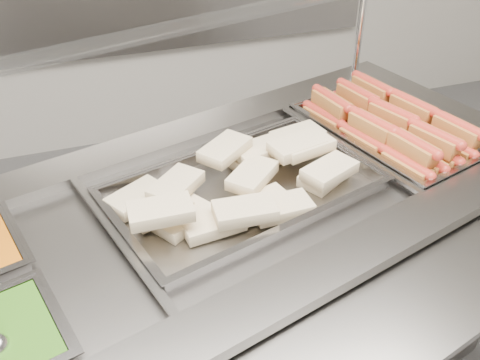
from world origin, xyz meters
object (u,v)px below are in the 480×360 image
object	(u,v)px
steam_counter	(227,310)
pan_hotdogs	(389,138)
sneeze_guard	(174,33)
pan_wraps	(243,194)

from	to	relation	value
steam_counter	pan_hotdogs	bearing A→B (deg)	15.54
sneeze_guard	pan_wraps	bearing A→B (deg)	-59.11
steam_counter	pan_wraps	xyz separation A→B (m)	(0.06, 0.02, 0.44)
steam_counter	pan_wraps	world-z (taller)	pan_wraps
pan_hotdogs	pan_wraps	bearing A→B (deg)	-164.46
steam_counter	pan_wraps	size ratio (longest dim) A/B	2.67
steam_counter	pan_hotdogs	size ratio (longest dim) A/B	3.27
pan_wraps	pan_hotdogs	bearing A→B (deg)	15.54
pan_hotdogs	steam_counter	bearing A→B (deg)	-164.46
sneeze_guard	pan_wraps	world-z (taller)	sneeze_guard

